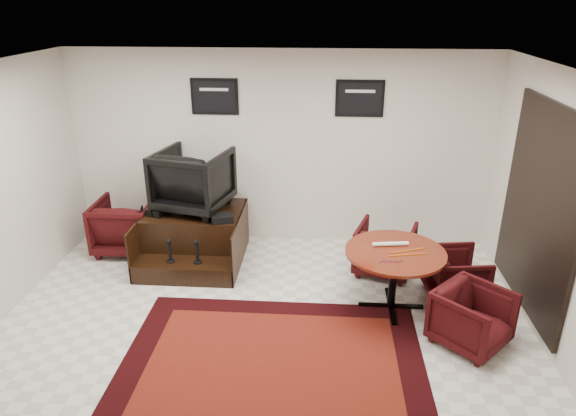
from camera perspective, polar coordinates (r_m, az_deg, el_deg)
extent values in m
plane|color=white|center=(5.76, -3.05, -14.18)|extent=(6.00, 6.00, 0.00)
cube|color=silver|center=(7.40, -0.93, 6.50)|extent=(6.00, 0.02, 2.80)
cube|color=silver|center=(2.98, -9.84, -21.14)|extent=(6.00, 0.02, 2.80)
cube|color=silver|center=(5.55, 29.08, -2.08)|extent=(0.02, 5.00, 2.80)
cube|color=white|center=(4.67, -3.77, 14.56)|extent=(6.00, 5.00, 0.02)
cube|color=black|center=(6.16, 26.14, -0.24)|extent=(0.05, 1.90, 2.30)
cube|color=black|center=(6.16, 26.06, -0.23)|extent=(0.02, 1.72, 2.12)
cube|color=black|center=(6.16, 26.10, -0.24)|extent=(0.03, 0.05, 2.12)
cube|color=black|center=(7.34, -8.16, 12.16)|extent=(0.66, 0.03, 0.50)
cube|color=black|center=(7.32, -8.19, 12.14)|extent=(0.58, 0.01, 0.42)
cube|color=silver|center=(7.30, -8.24, 12.90)|extent=(0.40, 0.00, 0.04)
cube|color=black|center=(7.19, 7.98, 11.97)|extent=(0.66, 0.03, 0.50)
cube|color=black|center=(7.18, 7.99, 11.94)|extent=(0.58, 0.01, 0.42)
cube|color=silver|center=(7.15, 8.03, 12.72)|extent=(0.40, 0.00, 0.04)
cube|color=black|center=(5.40, -1.74, -17.02)|extent=(3.07, 2.30, 0.01)
cube|color=#58180C|center=(5.40, -1.74, -16.97)|extent=(2.52, 1.75, 0.01)
cube|color=black|center=(7.37, -10.16, -2.70)|extent=(1.33, 0.99, 0.69)
cube|color=black|center=(6.87, -11.38, -6.83)|extent=(1.33, 0.40, 0.25)
cube|color=black|center=(7.39, -15.51, -3.14)|extent=(0.02, 1.38, 0.69)
cube|color=black|center=(7.06, -5.30, -3.58)|extent=(0.02, 1.38, 0.69)
cylinder|color=black|center=(6.86, -12.91, -5.77)|extent=(0.11, 0.11, 0.02)
cylinder|color=black|center=(6.80, -13.00, -4.80)|extent=(0.04, 0.04, 0.24)
sphere|color=black|center=(6.73, -13.12, -3.63)|extent=(0.07, 0.07, 0.07)
cylinder|color=black|center=(6.77, -10.01, -5.93)|extent=(0.11, 0.11, 0.02)
cylinder|color=black|center=(6.71, -10.08, -4.95)|extent=(0.04, 0.04, 0.24)
sphere|color=black|center=(6.64, -10.17, -3.76)|extent=(0.07, 0.07, 0.07)
imported|color=black|center=(7.11, -10.51, 3.42)|extent=(1.09, 1.04, 0.94)
cube|color=black|center=(7.22, -14.62, -0.21)|extent=(0.18, 0.29, 0.10)
cube|color=black|center=(7.15, -13.85, -0.36)|extent=(0.18, 0.29, 0.10)
cube|color=black|center=(6.78, -7.34, -1.14)|extent=(0.32, 0.27, 0.10)
imported|color=black|center=(7.72, -17.57, -1.60)|extent=(0.83, 0.78, 0.85)
cylinder|color=#49190A|center=(6.00, 11.84, -4.84)|extent=(1.15, 1.15, 0.04)
cylinder|color=black|center=(6.17, 11.58, -7.76)|extent=(0.09, 0.09, 0.68)
cube|color=black|center=(6.36, 11.33, -10.59)|extent=(0.77, 0.06, 0.03)
cube|color=black|center=(6.36, 11.33, -10.59)|extent=(0.06, 0.77, 0.03)
imported|color=black|center=(6.92, 10.74, -4.25)|extent=(0.89, 0.86, 0.74)
imported|color=black|center=(6.60, 18.22, -6.81)|extent=(0.69, 0.73, 0.67)
imported|color=black|center=(5.80, 19.82, -11.18)|extent=(0.93, 0.94, 0.70)
cylinder|color=white|center=(6.09, 11.32, -3.94)|extent=(0.42, 0.11, 0.05)
cylinder|color=orange|center=(5.93, 13.20, -5.07)|extent=(0.44, 0.11, 0.01)
cylinder|color=orange|center=(6.02, 13.06, -4.63)|extent=(0.43, 0.17, 0.01)
cylinder|color=#4C1933|center=(5.74, 10.47, -5.83)|extent=(0.08, 0.07, 0.01)
cylinder|color=#4C1933|center=(5.75, 11.06, -5.83)|extent=(0.08, 0.07, 0.01)
cylinder|color=#4C1933|center=(5.75, 11.66, -5.84)|extent=(0.08, 0.07, 0.01)
cylinder|color=#4C1933|center=(5.76, 12.25, -5.85)|extent=(0.08, 0.07, 0.01)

